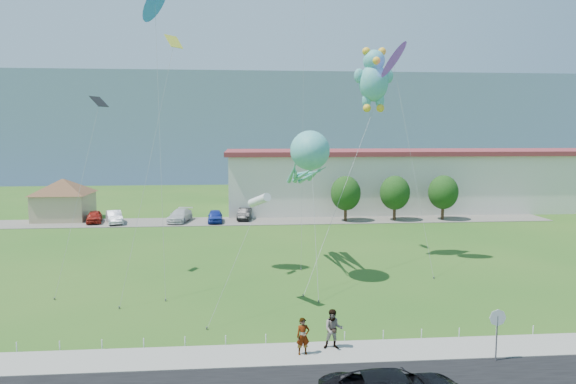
# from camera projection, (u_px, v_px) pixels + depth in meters

# --- Properties ---
(ground) EXTENTS (160.00, 160.00, 0.00)m
(ground) POSITION_uv_depth(u_px,v_px,m) (284.00, 333.00, 27.06)
(ground) COLOR #235417
(ground) RESTS_ON ground
(sidewalk) EXTENTS (80.00, 2.50, 0.10)m
(sidewalk) POSITION_uv_depth(u_px,v_px,m) (288.00, 354.00, 24.33)
(sidewalk) COLOR gray
(sidewalk) RESTS_ON ground
(parking_strip) EXTENTS (70.00, 6.00, 0.06)m
(parking_strip) POSITION_uv_depth(u_px,v_px,m) (262.00, 221.00, 61.70)
(parking_strip) COLOR #59544C
(parking_strip) RESTS_ON ground
(hill_ridge) EXTENTS (160.00, 50.00, 25.00)m
(hill_ridge) POSITION_uv_depth(u_px,v_px,m) (252.00, 126.00, 144.44)
(hill_ridge) COLOR gray
(hill_ridge) RESTS_ON ground
(pavilion) EXTENTS (9.20, 9.20, 5.00)m
(pavilion) POSITION_uv_depth(u_px,v_px,m) (64.00, 195.00, 62.33)
(pavilion) COLOR tan
(pavilion) RESTS_ON ground
(warehouse) EXTENTS (61.00, 15.00, 8.20)m
(warehouse) POSITION_uv_depth(u_px,v_px,m) (444.00, 179.00, 72.32)
(warehouse) COLOR beige
(warehouse) RESTS_ON ground
(stop_sign) EXTENTS (0.80, 0.07, 2.50)m
(stop_sign) POSITION_uv_depth(u_px,v_px,m) (497.00, 322.00, 23.47)
(stop_sign) COLOR slate
(stop_sign) RESTS_ON ground
(rope_fence) EXTENTS (26.05, 0.05, 0.50)m
(rope_fence) POSITION_uv_depth(u_px,v_px,m) (286.00, 338.00, 25.74)
(rope_fence) COLOR white
(rope_fence) RESTS_ON ground
(tree_near) EXTENTS (3.60, 3.60, 5.47)m
(tree_near) POSITION_uv_depth(u_px,v_px,m) (346.00, 193.00, 61.17)
(tree_near) COLOR #3F2B19
(tree_near) RESTS_ON ground
(tree_mid) EXTENTS (3.60, 3.60, 5.47)m
(tree_mid) POSITION_uv_depth(u_px,v_px,m) (395.00, 193.00, 61.67)
(tree_mid) COLOR #3F2B19
(tree_mid) RESTS_ON ground
(tree_far) EXTENTS (3.60, 3.60, 5.47)m
(tree_far) POSITION_uv_depth(u_px,v_px,m) (443.00, 192.00, 62.17)
(tree_far) COLOR #3F2B19
(tree_far) RESTS_ON ground
(pedestrian_left) EXTENTS (0.70, 0.51, 1.76)m
(pedestrian_left) POSITION_uv_depth(u_px,v_px,m) (303.00, 336.00, 24.14)
(pedestrian_left) COLOR gray
(pedestrian_left) RESTS_ON sidewalk
(pedestrian_right) EXTENTS (1.02, 0.84, 1.94)m
(pedestrian_right) POSITION_uv_depth(u_px,v_px,m) (333.00, 329.00, 24.78)
(pedestrian_right) COLOR gray
(pedestrian_right) RESTS_ON sidewalk
(parked_car_red) EXTENTS (2.47, 4.37, 1.40)m
(parked_car_red) POSITION_uv_depth(u_px,v_px,m) (94.00, 217.00, 60.26)
(parked_car_red) COLOR maroon
(parked_car_red) RESTS_ON parking_strip
(parked_car_silver) EXTENTS (2.95, 4.71, 1.47)m
(parked_car_silver) POSITION_uv_depth(u_px,v_px,m) (114.00, 217.00, 59.80)
(parked_car_silver) COLOR silver
(parked_car_silver) RESTS_ON parking_strip
(parked_car_white) EXTENTS (2.91, 5.33, 1.46)m
(parked_car_white) POSITION_uv_depth(u_px,v_px,m) (180.00, 216.00, 60.85)
(parked_car_white) COLOR silver
(parked_car_white) RESTS_ON parking_strip
(parked_car_blue) EXTENTS (1.84, 4.25, 1.43)m
(parked_car_blue) POSITION_uv_depth(u_px,v_px,m) (215.00, 216.00, 60.57)
(parked_car_blue) COLOR #1C309A
(parked_car_blue) RESTS_ON parking_strip
(parked_car_black) EXTENTS (1.93, 4.29, 1.36)m
(parked_car_black) POSITION_uv_depth(u_px,v_px,m) (245.00, 214.00, 62.42)
(parked_car_black) COLOR black
(parked_car_black) RESTS_ON parking_strip
(octopus_kite) EXTENTS (2.76, 12.07, 10.69)m
(octopus_kite) POSITION_uv_depth(u_px,v_px,m) (307.00, 161.00, 37.21)
(octopus_kite) COLOR teal
(octopus_kite) RESTS_ON ground
(teddy_bear_kite) EXTENTS (8.52, 10.91, 17.41)m
(teddy_bear_kite) POSITION_uv_depth(u_px,v_px,m) (374.00, 78.00, 41.70)
(teddy_bear_kite) COLOR teal
(teddy_bear_kite) RESTS_ON ground
(small_kite_yellow) EXTENTS (3.56, 6.39, 17.11)m
(small_kite_yellow) POSITION_uv_depth(u_px,v_px,m) (167.00, 75.00, 34.21)
(small_kite_yellow) COLOR gold
(small_kite_yellow) RESTS_ON ground
(small_kite_purple) EXTENTS (2.91, 5.53, 16.91)m
(small_kite_purple) POSITION_uv_depth(u_px,v_px,m) (394.00, 64.00, 39.89)
(small_kite_purple) COLOR #9438E2
(small_kite_purple) RESTS_ON ground
(small_kite_white) EXTENTS (3.26, 4.82, 6.95)m
(small_kite_white) POSITION_uv_depth(u_px,v_px,m) (259.00, 201.00, 30.60)
(small_kite_white) COLOR silver
(small_kite_white) RESTS_ON ground
(small_kite_black) EXTENTS (2.47, 6.14, 13.18)m
(small_kite_black) POSITION_uv_depth(u_px,v_px,m) (94.00, 123.00, 36.05)
(small_kite_black) COLOR black
(small_kite_black) RESTS_ON ground
(small_kite_blue) EXTENTS (2.03, 6.52, 20.27)m
(small_kite_blue) POSITION_uv_depth(u_px,v_px,m) (155.00, 9.00, 35.53)
(small_kite_blue) COLOR #297BEA
(small_kite_blue) RESTS_ON ground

